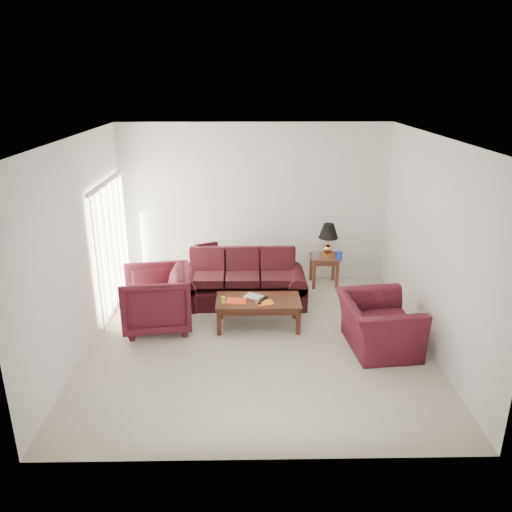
{
  "coord_description": "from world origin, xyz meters",
  "views": [
    {
      "loc": [
        -0.13,
        -6.66,
        3.75
      ],
      "look_at": [
        0.0,
        0.85,
        1.05
      ],
      "focal_mm": 35.0,
      "sensor_mm": 36.0,
      "label": 1
    }
  ],
  "objects": [
    {
      "name": "end_table",
      "position": [
        1.32,
        2.15,
        0.29
      ],
      "size": [
        0.57,
        0.57,
        0.57
      ],
      "primitive_type": null,
      "rotation": [
        0.0,
        0.0,
        0.09
      ],
      "color": "brown",
      "rests_on": "ground"
    },
    {
      "name": "floor",
      "position": [
        0.0,
        0.0,
        0.0
      ],
      "size": [
        5.0,
        5.0,
        0.0
      ],
      "primitive_type": "plane",
      "color": "#B8B19D",
      "rests_on": "ground"
    },
    {
      "name": "blinds",
      "position": [
        -2.42,
        1.3,
        1.08
      ],
      "size": [
        0.1,
        2.0,
        2.16
      ],
      "primitive_type": "cube",
      "color": "silver",
      "rests_on": "ground"
    },
    {
      "name": "table_lamp",
      "position": [
        1.38,
        2.21,
        0.88
      ],
      "size": [
        0.48,
        0.48,
        0.61
      ],
      "primitive_type": null,
      "rotation": [
        0.0,
        0.0,
        0.38
      ],
      "color": "#D78443",
      "rests_on": "end_table"
    },
    {
      "name": "magazine_red",
      "position": [
        -0.31,
        0.39,
        0.47
      ],
      "size": [
        0.33,
        0.26,
        0.02
      ],
      "primitive_type": "cube",
      "rotation": [
        0.0,
        0.0,
        -0.09
      ],
      "color": "red",
      "rests_on": "coffee_table"
    },
    {
      "name": "armchair_right",
      "position": [
        1.75,
        -0.24,
        0.38
      ],
      "size": [
        1.14,
        1.27,
        0.76
      ],
      "primitive_type": "imported",
      "rotation": [
        0.0,
        0.0,
        1.67
      ],
      "color": "#410F19",
      "rests_on": "ground"
    },
    {
      "name": "coffee_table",
      "position": [
        0.03,
        0.46,
        0.23
      ],
      "size": [
        1.47,
        1.1,
        0.46
      ],
      "primitive_type": null,
      "rotation": [
        0.0,
        0.0,
        0.38
      ],
      "color": "black",
      "rests_on": "ground"
    },
    {
      "name": "remote_a",
      "position": [
        0.06,
        0.33,
        0.49
      ],
      "size": [
        0.09,
        0.18,
        0.02
      ],
      "primitive_type": "cube",
      "rotation": [
        0.0,
        0.0,
        -0.21
      ],
      "color": "black",
      "rests_on": "coffee_table"
    },
    {
      "name": "sofa",
      "position": [
        -0.22,
        1.35,
        0.45
      ],
      "size": [
        2.25,
        1.1,
        0.9
      ],
      "primitive_type": null,
      "rotation": [
        0.0,
        0.0,
        -0.07
      ],
      "color": "black",
      "rests_on": "ground"
    },
    {
      "name": "magazine_orange",
      "position": [
        0.13,
        0.32,
        0.47
      ],
      "size": [
        0.3,
        0.26,
        0.01
      ],
      "primitive_type": "cube",
      "rotation": [
        0.0,
        0.0,
        0.27
      ],
      "color": "#C85D17",
      "rests_on": "coffee_table"
    },
    {
      "name": "clock",
      "position": [
        1.12,
        1.98,
        0.64
      ],
      "size": [
        0.14,
        0.07,
        0.13
      ],
      "primitive_type": "cube",
      "rotation": [
        0.0,
        0.0,
        -0.16
      ],
      "color": "#AFAEB3",
      "rests_on": "end_table"
    },
    {
      "name": "armchair_left",
      "position": [
        -1.57,
        0.47,
        0.48
      ],
      "size": [
        1.19,
        1.16,
        0.96
      ],
      "primitive_type": "imported",
      "rotation": [
        0.0,
        0.0,
        -1.43
      ],
      "color": "#3C0D17",
      "rests_on": "ground"
    },
    {
      "name": "blue_canister",
      "position": [
        1.56,
        1.95,
        0.66
      ],
      "size": [
        0.13,
        0.13,
        0.16
      ],
      "primitive_type": "cylinder",
      "rotation": [
        0.0,
        0.0,
        0.36
      ],
      "color": "#1A33A9",
      "rests_on": "end_table"
    },
    {
      "name": "throw_pillow",
      "position": [
        -0.87,
        1.93,
        0.7
      ],
      "size": [
        0.46,
        0.36,
        0.43
      ],
      "primitive_type": "cube",
      "rotation": [
        -0.21,
        0.0,
        0.45
      ],
      "color": "black",
      "rests_on": "sofa"
    },
    {
      "name": "remote_b",
      "position": [
        0.12,
        0.44,
        0.49
      ],
      "size": [
        0.12,
        0.15,
        0.02
      ],
      "primitive_type": "cube",
      "rotation": [
        0.0,
        0.0,
        -0.56
      ],
      "color": "black",
      "rests_on": "coffee_table"
    },
    {
      "name": "picture_frame",
      "position": [
        1.16,
        2.27,
        0.66
      ],
      "size": [
        0.17,
        0.19,
        0.06
      ],
      "primitive_type": "cube",
      "rotation": [
        1.36,
        0.0,
        -0.17
      ],
      "color": "#AFAEB3",
      "rests_on": "end_table"
    },
    {
      "name": "floor_lamp",
      "position": [
        -1.98,
        2.07,
        0.75
      ],
      "size": [
        0.27,
        0.27,
        1.49
      ],
      "primitive_type": null,
      "rotation": [
        0.0,
        0.0,
        0.13
      ],
      "color": "white",
      "rests_on": "ground"
    },
    {
      "name": "magazine_white",
      "position": [
        -0.05,
        0.56,
        0.47
      ],
      "size": [
        0.34,
        0.31,
        0.02
      ],
      "primitive_type": "cube",
      "rotation": [
        0.0,
        0.0,
        -0.52
      ],
      "color": "beige",
      "rests_on": "coffee_table"
    },
    {
      "name": "yellow_glass",
      "position": [
        -0.52,
        0.34,
        0.52
      ],
      "size": [
        0.07,
        0.07,
        0.11
      ],
      "primitive_type": "cylinder",
      "rotation": [
        0.0,
        0.0,
        0.18
      ],
      "color": "gold",
      "rests_on": "coffee_table"
    }
  ]
}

